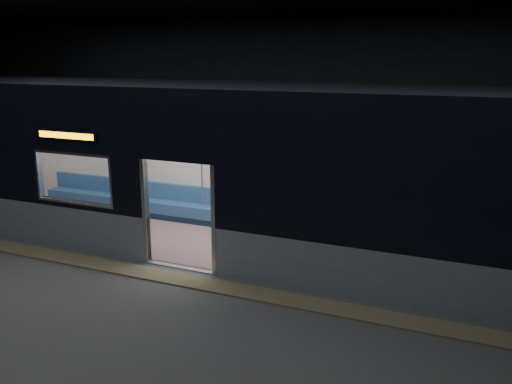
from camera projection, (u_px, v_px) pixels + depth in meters
The scene contains 7 objects.
station_floor at pixel (149, 290), 9.30m from camera, with size 24.00×14.00×0.01m, color #47494C.
station_envelope at pixel (137, 71), 8.40m from camera, with size 24.00×14.00×5.00m.
tactile_strip at pixel (166, 277), 9.79m from camera, with size 22.80×0.50×0.03m, color #8C7F59.
metro_car at pixel (216, 159), 11.11m from camera, with size 18.00×3.04×3.35m.
passenger at pixel (354, 208), 11.21m from camera, with size 0.43×0.74×1.45m.
handbag at pixel (352, 218), 11.02m from camera, with size 0.29×0.25×0.15m, color black.
transit_map at pixel (415, 178), 10.88m from camera, with size 1.10×0.03×0.72m, color white.
Camera 1 is at (5.13, -7.15, 3.91)m, focal length 38.00 mm.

